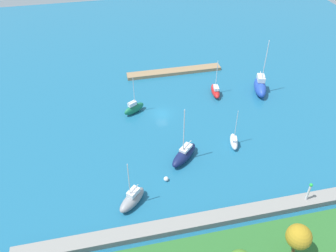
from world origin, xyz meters
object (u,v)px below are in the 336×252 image
Objects in this scene: sailboat_white_inner_mooring at (234,141)px; sailboat_navy_off_beacon at (184,154)px; sailboat_red_far_north at (215,91)px; sailboat_green_lone_north at (134,108)px; harbor_beacon at (309,190)px; park_tree_east at (299,237)px; sailboat_gray_near_pier at (132,199)px; pier_dock at (174,71)px; sailboat_blue_mid_basin at (260,86)px; mooring_buoy_white at (166,179)px.

sailboat_white_inner_mooring is 10.95m from sailboat_navy_off_beacon.
sailboat_red_far_north reaches higher than sailboat_green_lone_north.
sailboat_red_far_north is (3.87, -35.22, -2.33)m from harbor_beacon.
park_tree_east is at bearing 50.40° from harbor_beacon.
sailboat_white_inner_mooring is (6.22, -16.73, -2.44)m from harbor_beacon.
harbor_beacon is 40.18m from sailboat_green_lone_north.
pier_dock is at bearing -157.35° from sailboat_gray_near_pier.
sailboat_navy_off_beacon is (9.77, -23.64, -4.32)m from park_tree_east.
sailboat_white_inner_mooring is at bearing 145.65° from sailboat_navy_off_beacon.
pier_dock is 22.82m from sailboat_blue_mid_basin.
sailboat_green_lone_north is at bearing 63.97° from sailboat_white_inner_mooring.
park_tree_east is 44.95m from sailboat_blue_mid_basin.
sailboat_blue_mid_basin reaches higher than sailboat_red_far_north.
park_tree_east is 0.67× the size of sailboat_green_lone_north.
sailboat_gray_near_pier is (28.17, -6.30, -2.19)m from harbor_beacon.
sailboat_green_lone_north is (24.19, -32.01, -2.13)m from harbor_beacon.
sailboat_red_far_north reaches higher than harbor_beacon.
mooring_buoy_white is at bearing 74.46° from pier_dock.
harbor_beacon is 0.42× the size of sailboat_green_lone_north.
sailboat_red_far_north is at bearing -94.39° from park_tree_east.
sailboat_blue_mid_basin is at bearing 173.05° from sailboat_gray_near_pier.
park_tree_east is at bearing 93.99° from pier_dock.
sailboat_gray_near_pier reaches higher than park_tree_east.
sailboat_green_lone_north is (13.02, 15.54, 0.80)m from pier_dock.
mooring_buoy_white is (21.56, -10.16, -2.92)m from harbor_beacon.
sailboat_green_lone_north is at bearing 50.03° from pier_dock.
sailboat_navy_off_beacon is (5.84, 32.66, 0.77)m from pier_dock.
sailboat_red_far_north is at bearing 7.11° from sailboat_white_inner_mooring.
sailboat_green_lone_north is (31.14, 1.72, -0.51)m from sailboat_blue_mid_basin.
sailboat_red_far_north is at bearing -83.73° from harbor_beacon.
pier_dock is at bearing -86.01° from park_tree_east.
sailboat_blue_mid_basin reaches higher than sailboat_gray_near_pier.
sailboat_gray_near_pier is at bearing 147.95° from sailboat_red_far_north.
sailboat_navy_off_beacon is at bearing 79.86° from pier_dock.
sailboat_green_lone_north is at bearing -111.32° from sailboat_navy_off_beacon.
sailboat_green_lone_north reaches higher than mooring_buoy_white.
park_tree_east is at bearing -98.43° from sailboat_green_lone_north.
park_tree_east reaches higher than mooring_buoy_white.
sailboat_white_inner_mooring is at bearing -69.62° from harbor_beacon.
sailboat_red_far_north is (-13.14, -20.34, -0.17)m from sailboat_navy_off_beacon.
pier_dock is 2.12× the size of sailboat_navy_off_beacon.
sailboat_red_far_north is (-7.30, 12.32, 0.60)m from pier_dock.
sailboat_white_inner_mooring is 16.70m from mooring_buoy_white.
sailboat_navy_off_beacon is at bearing 155.12° from sailboat_red_far_north.
sailboat_red_far_north is at bearing 120.63° from pier_dock.
park_tree_east is 24.26m from mooring_buoy_white.
sailboat_blue_mid_basin is 31.19m from sailboat_green_lone_north.
sailboat_blue_mid_basin reaches higher than sailboat_green_lone_north.
sailboat_gray_near_pier reaches higher than harbor_beacon.
sailboat_green_lone_north is at bearing -67.43° from park_tree_east.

